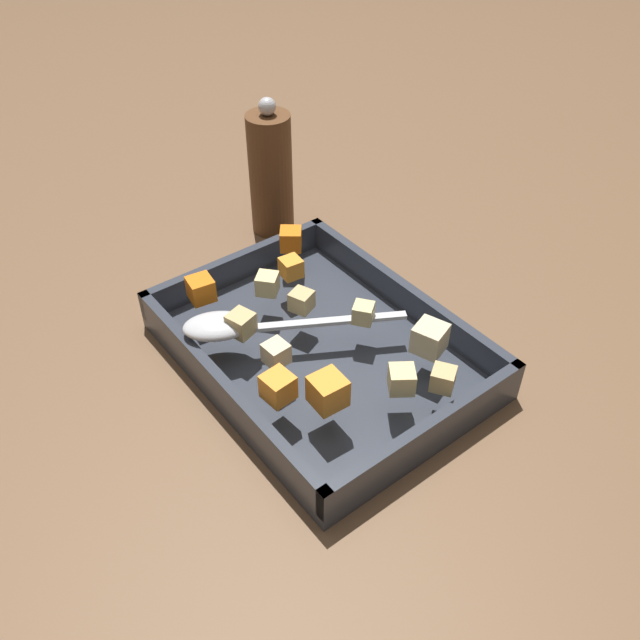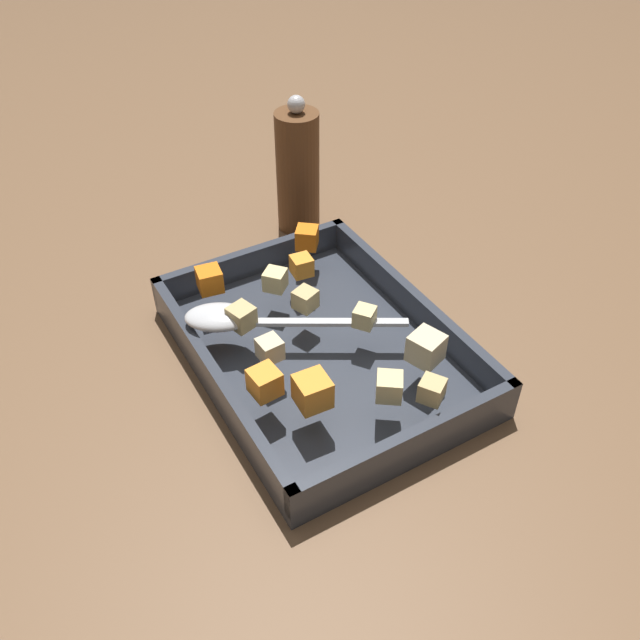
% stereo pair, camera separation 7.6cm
% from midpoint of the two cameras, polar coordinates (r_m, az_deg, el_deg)
% --- Properties ---
extents(ground_plane, '(4.00, 4.00, 0.00)m').
position_cam_midpoint_polar(ground_plane, '(0.80, -4.60, -3.42)').
color(ground_plane, brown).
extents(baking_dish, '(0.36, 0.27, 0.05)m').
position_cam_midpoint_polar(baking_dish, '(0.79, -2.75, -2.75)').
color(baking_dish, '#333842').
rests_on(baking_dish, ground_plane).
extents(carrot_chunk_near_right, '(0.03, 0.03, 0.03)m').
position_cam_midpoint_polar(carrot_chunk_near_right, '(0.81, -12.67, 2.45)').
color(carrot_chunk_near_right, orange).
rests_on(carrot_chunk_near_right, baking_dish).
extents(carrot_chunk_corner_nw, '(0.04, 0.04, 0.03)m').
position_cam_midpoint_polar(carrot_chunk_corner_nw, '(0.88, -4.96, 6.72)').
color(carrot_chunk_corner_nw, orange).
rests_on(carrot_chunk_corner_nw, baking_dish).
extents(carrot_chunk_mid_right, '(0.03, 0.03, 0.03)m').
position_cam_midpoint_polar(carrot_chunk_mid_right, '(0.68, -6.76, -5.79)').
color(carrot_chunk_mid_right, orange).
rests_on(carrot_chunk_mid_right, baking_dish).
extents(carrot_chunk_back_center, '(0.03, 0.03, 0.03)m').
position_cam_midpoint_polar(carrot_chunk_back_center, '(0.67, -2.58, -6.18)').
color(carrot_chunk_back_center, orange).
rests_on(carrot_chunk_back_center, baking_dish).
extents(carrot_chunk_near_spoon, '(0.03, 0.03, 0.02)m').
position_cam_midpoint_polar(carrot_chunk_near_spoon, '(0.83, -5.07, 4.33)').
color(carrot_chunk_near_spoon, orange).
rests_on(carrot_chunk_near_spoon, baking_dish).
extents(potato_chunk_corner_ne, '(0.03, 0.03, 0.02)m').
position_cam_midpoint_polar(potato_chunk_corner_ne, '(0.81, -7.14, 2.95)').
color(potato_chunk_corner_ne, '#E0CC89').
rests_on(potato_chunk_corner_ne, baking_dish).
extents(potato_chunk_front_center, '(0.03, 0.03, 0.02)m').
position_cam_midpoint_polar(potato_chunk_front_center, '(0.76, 0.85, 0.48)').
color(potato_chunk_front_center, '#E0CC89').
rests_on(potato_chunk_front_center, baking_dish).
extents(potato_chunk_rim_edge, '(0.03, 0.03, 0.02)m').
position_cam_midpoint_polar(potato_chunk_rim_edge, '(0.72, -6.75, -2.95)').
color(potato_chunk_rim_edge, beige).
rests_on(potato_chunk_rim_edge, baking_dish).
extents(potato_chunk_corner_sw, '(0.04, 0.04, 0.03)m').
position_cam_midpoint_polar(potato_chunk_corner_sw, '(0.69, 3.78, -5.18)').
color(potato_chunk_corner_sw, '#E0CC89').
rests_on(potato_chunk_corner_sw, baking_dish).
extents(potato_chunk_far_right, '(0.03, 0.03, 0.02)m').
position_cam_midpoint_polar(potato_chunk_far_right, '(0.69, 7.28, -5.09)').
color(potato_chunk_far_right, tan).
rests_on(potato_chunk_far_right, baking_dish).
extents(potato_chunk_heap_side, '(0.04, 0.04, 0.03)m').
position_cam_midpoint_polar(potato_chunk_heap_side, '(0.73, 6.34, -1.67)').
color(potato_chunk_heap_side, beige).
rests_on(potato_chunk_heap_side, baking_dish).
extents(potato_chunk_mid_left, '(0.03, 0.03, 0.03)m').
position_cam_midpoint_polar(potato_chunk_mid_left, '(0.76, -9.54, -0.44)').
color(potato_chunk_mid_left, tan).
rests_on(potato_chunk_mid_left, baking_dish).
extents(potato_chunk_heap_top, '(0.03, 0.03, 0.02)m').
position_cam_midpoint_polar(potato_chunk_heap_top, '(0.78, -4.35, 1.52)').
color(potato_chunk_heap_top, tan).
rests_on(potato_chunk_heap_top, baking_dish).
extents(serving_spoon, '(0.15, 0.23, 0.02)m').
position_cam_midpoint_polar(serving_spoon, '(0.76, -10.46, -0.59)').
color(serving_spoon, silver).
rests_on(serving_spoon, baking_dish).
extents(pepper_mill, '(0.06, 0.06, 0.20)m').
position_cam_midpoint_polar(pepper_mill, '(0.98, -6.44, 12.12)').
color(pepper_mill, brown).
rests_on(pepper_mill, ground_plane).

